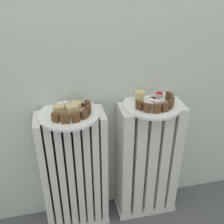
{
  "coord_description": "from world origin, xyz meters",
  "views": [
    {
      "loc": [
        -0.22,
        -0.71,
        1.2
      ],
      "look_at": [
        0.0,
        0.28,
        0.62
      ],
      "focal_mm": 44.05,
      "sensor_mm": 36.0,
      "label": 1
    }
  ],
  "objects_px": {
    "radiator_right": "(148,162)",
    "plate_left": "(69,114)",
    "radiator_left": "(75,173)",
    "plate_right": "(152,105)",
    "fork": "(83,114)",
    "jam_bowl_right": "(159,95)"
  },
  "relations": [
    {
      "from": "plate_right",
      "to": "jam_bowl_right",
      "type": "height_order",
      "value": "jam_bowl_right"
    },
    {
      "from": "radiator_right",
      "to": "plate_right",
      "type": "xyz_separation_m",
      "value": [
        0.0,
        -0.0,
        0.32
      ]
    },
    {
      "from": "radiator_right",
      "to": "plate_left",
      "type": "distance_m",
      "value": 0.48
    },
    {
      "from": "radiator_right",
      "to": "fork",
      "type": "height_order",
      "value": "fork"
    },
    {
      "from": "radiator_left",
      "to": "plate_right",
      "type": "bearing_deg",
      "value": -0.0
    },
    {
      "from": "radiator_right",
      "to": "jam_bowl_right",
      "type": "xyz_separation_m",
      "value": [
        0.05,
        0.04,
        0.34
      ]
    },
    {
      "from": "plate_right",
      "to": "jam_bowl_right",
      "type": "distance_m",
      "value": 0.07
    },
    {
      "from": "radiator_right",
      "to": "jam_bowl_right",
      "type": "distance_m",
      "value": 0.35
    },
    {
      "from": "fork",
      "to": "radiator_right",
      "type": "bearing_deg",
      "value": 4.85
    },
    {
      "from": "plate_left",
      "to": "fork",
      "type": "height_order",
      "value": "fork"
    },
    {
      "from": "radiator_right",
      "to": "plate_right",
      "type": "relative_size",
      "value": 2.44
    },
    {
      "from": "jam_bowl_right",
      "to": "fork",
      "type": "xyz_separation_m",
      "value": [
        -0.35,
        -0.07,
        -0.01
      ]
    },
    {
      "from": "radiator_left",
      "to": "jam_bowl_right",
      "type": "bearing_deg",
      "value": 5.82
    },
    {
      "from": "radiator_left",
      "to": "plate_right",
      "type": "xyz_separation_m",
      "value": [
        0.36,
        -0.0,
        0.32
      ]
    },
    {
      "from": "jam_bowl_right",
      "to": "fork",
      "type": "height_order",
      "value": "jam_bowl_right"
    },
    {
      "from": "plate_left",
      "to": "fork",
      "type": "distance_m",
      "value": 0.06
    },
    {
      "from": "radiator_left",
      "to": "jam_bowl_right",
      "type": "height_order",
      "value": "jam_bowl_right"
    },
    {
      "from": "plate_left",
      "to": "fork",
      "type": "bearing_deg",
      "value": -25.22
    },
    {
      "from": "plate_left",
      "to": "jam_bowl_right",
      "type": "height_order",
      "value": "jam_bowl_right"
    },
    {
      "from": "plate_left",
      "to": "jam_bowl_right",
      "type": "relative_size",
      "value": 6.09
    },
    {
      "from": "radiator_right",
      "to": "radiator_left",
      "type": "bearing_deg",
      "value": 180.0
    },
    {
      "from": "radiator_right",
      "to": "plate_right",
      "type": "distance_m",
      "value": 0.32
    }
  ]
}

